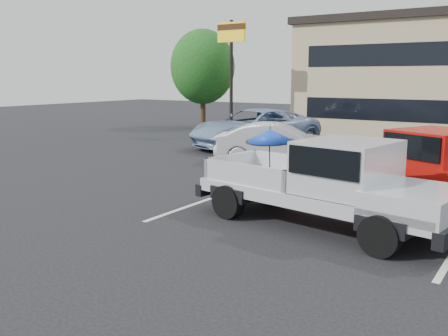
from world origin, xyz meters
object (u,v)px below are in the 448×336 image
(motel_sign, at_px, (231,47))
(blue_suv, at_px, (255,128))
(silver_pickup, at_px, (336,179))
(silver_sedan, at_px, (278,144))
(red_pickup, at_px, (429,165))
(tree_left, at_px, (203,67))

(motel_sign, relative_size, blue_suv, 0.97)
(silver_pickup, bearing_deg, silver_sedan, 135.03)
(motel_sign, bearing_deg, silver_pickup, -49.93)
(blue_suv, bearing_deg, motel_sign, 156.31)
(blue_suv, bearing_deg, silver_sedan, -29.49)
(motel_sign, xyz_separation_m, red_pickup, (11.87, -9.66, -3.62))
(silver_pickup, bearing_deg, motel_sign, 139.24)
(silver_pickup, distance_m, red_pickup, 3.24)
(motel_sign, height_order, tree_left, tree_left)
(tree_left, bearing_deg, motel_sign, -36.87)
(silver_pickup, distance_m, silver_sedan, 7.89)
(red_pickup, height_order, blue_suv, red_pickup)
(tree_left, distance_m, silver_pickup, 21.62)
(tree_left, xyz_separation_m, red_pickup, (15.87, -12.66, -2.70))
(motel_sign, height_order, silver_pickup, motel_sign)
(silver_sedan, bearing_deg, blue_suv, 18.86)
(silver_pickup, height_order, silver_sedan, silver_pickup)
(blue_suv, bearing_deg, silver_pickup, -32.79)
(motel_sign, height_order, red_pickup, motel_sign)
(red_pickup, distance_m, blue_suv, 11.01)
(motel_sign, xyz_separation_m, silver_sedan, (6.04, -6.28, -3.91))
(motel_sign, distance_m, silver_pickup, 16.94)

